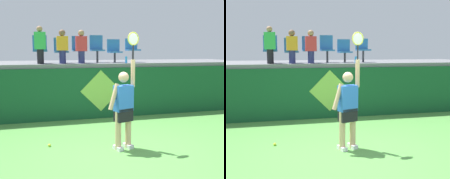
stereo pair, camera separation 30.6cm
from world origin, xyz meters
The scene contains 16 objects.
ground_plane centered at (0.00, 0.00, 0.00)m, with size 40.00×40.00×0.00m, color #519342.
court_back_wall centered at (0.00, 3.14, 0.78)m, with size 12.14×0.20×1.56m, color #144C28.
spectator_platform centered at (0.00, 4.68, 1.62)m, with size 12.14×3.19×0.12m, color slate.
tennis_player centered at (0.05, 0.28, 0.93)m, with size 0.73×0.36×2.47m.
tennis_ball centered at (-1.47, 0.82, 0.03)m, with size 0.07×0.07×0.07m, color #D1E533.
water_bottle centered at (1.07, 3.21, 1.79)m, with size 0.07×0.07×0.21m, color #338CE5.
stadium_chair_0 centered at (-1.55, 3.98, 2.16)m, with size 0.44×0.42×0.88m.
stadium_chair_1 centered at (-0.89, 3.98, 2.12)m, with size 0.44×0.42×0.81m.
stadium_chair_2 centered at (-0.30, 3.98, 2.16)m, with size 0.44×0.42×0.87m.
stadium_chair_3 centered at (0.29, 3.98, 2.18)m, with size 0.44×0.42×0.91m.
stadium_chair_4 centered at (0.89, 3.98, 2.10)m, with size 0.44×0.42×0.78m.
stadium_chair_5 centered at (1.54, 3.97, 2.15)m, with size 0.44×0.42×0.81m.
spectator_0 centered at (-0.89, 3.52, 2.22)m, with size 0.34×0.20×1.03m.
spectator_1 centered at (-0.30, 3.50, 2.22)m, with size 0.34×0.20×1.03m.
spectator_2 centered at (-1.55, 3.53, 2.27)m, with size 0.34×0.20×1.13m.
wall_signage_mount centered at (0.20, 3.03, 0.00)m, with size 1.27×0.01×1.50m.
Camera 1 is at (-1.70, -5.19, 2.10)m, focal length 44.69 mm.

